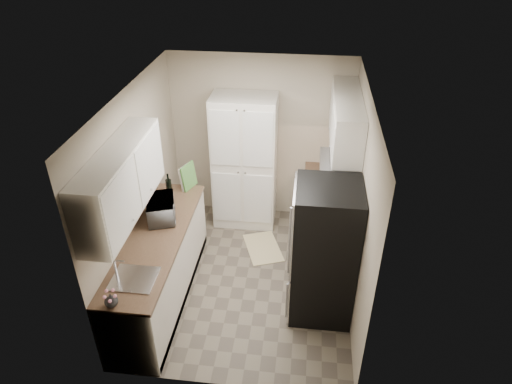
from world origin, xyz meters
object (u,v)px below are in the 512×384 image
Objects in this scene: electric_range at (324,236)px; refrigerator at (324,253)px; wine_bottle at (169,186)px; toaster_oven at (335,167)px; microwave at (161,209)px; pantry_cabinet at (245,163)px.

electric_range is 0.66× the size of refrigerator.
wine_bottle is 0.81× the size of toaster_oven.
microwave is (-1.99, -0.46, 0.57)m from electric_range.
refrigerator is at bearing -117.91° from microwave.
pantry_cabinet is 6.74× the size of wine_bottle.
electric_range is 3.09× the size of toaster_oven.
refrigerator is 1.72m from toaster_oven.
toaster_oven is (1.29, -0.02, 0.03)m from pantry_cabinet.
pantry_cabinet reaches higher than microwave.
electric_range is 2.37× the size of microwave.
pantry_cabinet reaches higher than wine_bottle.
toaster_oven is at bearing 82.77° from electric_range.
microwave is 0.51m from wine_bottle.
wine_bottle is 2.33m from toaster_oven.
microwave is 2.51m from toaster_oven.
refrigerator reaches higher than microwave.
electric_range is at bearing -107.79° from toaster_oven.
wine_bottle is (-0.05, 0.51, 0.02)m from microwave.
electric_range is 3.81× the size of wine_bottle.
electric_range is (1.17, -0.93, -0.52)m from pantry_cabinet.
refrigerator is 3.57× the size of microwave.
microwave is at bearing -84.37° from wine_bottle.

